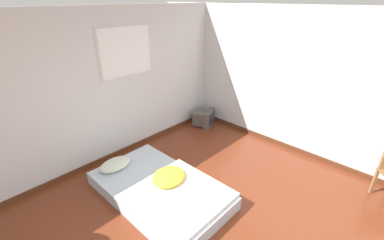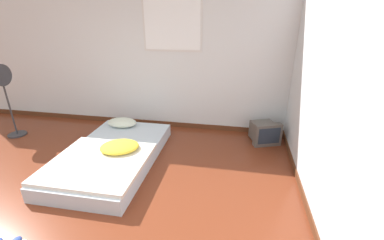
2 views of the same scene
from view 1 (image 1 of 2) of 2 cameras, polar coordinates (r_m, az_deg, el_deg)
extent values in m
cube|color=silver|center=(4.45, -22.09, 5.38)|extent=(7.99, 0.06, 2.60)
cube|color=#562D19|center=(4.96, -19.50, -8.41)|extent=(7.99, 0.02, 0.09)
cube|color=silver|center=(4.62, -14.47, 14.48)|extent=(1.04, 0.01, 0.87)
cube|color=white|center=(4.62, -14.43, 14.47)|extent=(0.97, 0.01, 0.80)
cube|color=silver|center=(4.78, 30.45, 5.01)|extent=(0.06, 8.24, 2.60)
cube|color=#562D19|center=(5.26, 27.30, -7.94)|extent=(0.02, 8.24, 0.09)
cube|color=silver|center=(4.00, -7.29, -15.17)|extent=(1.22, 2.10, 0.20)
ellipsoid|color=silver|center=(4.37, -16.66, -9.41)|extent=(0.52, 0.34, 0.14)
cube|color=silver|center=(3.69, -3.23, -16.58)|extent=(1.24, 1.22, 0.05)
ellipsoid|color=yellow|center=(3.92, -5.21, -12.41)|extent=(0.66, 0.60, 0.11)
cube|color=#56514C|center=(5.96, 1.99, 0.56)|extent=(0.45, 0.40, 0.30)
cube|color=#56514C|center=(5.89, 3.87, 0.35)|extent=(0.47, 0.28, 0.38)
cube|color=#283342|center=(5.87, 4.47, 0.33)|extent=(0.35, 0.14, 0.27)
cube|color=olive|center=(4.79, 35.39, -11.08)|extent=(0.05, 0.05, 0.43)
camera|label=2|loc=(3.71, 52.37, 5.41)|focal=24.00mm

